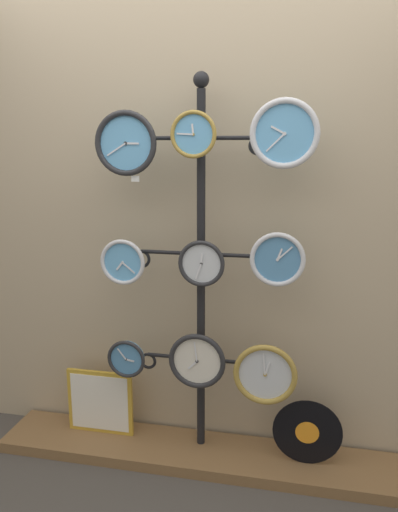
{
  "coord_description": "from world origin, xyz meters",
  "views": [
    {
      "loc": [
        0.5,
        -2.0,
        1.66
      ],
      "look_at": [
        0.0,
        0.36,
        1.13
      ],
      "focal_mm": 35.0,
      "sensor_mm": 36.0,
      "label": 1
    }
  ],
  "objects_px": {
    "clock_middle_center": "(202,263)",
    "clock_bottom_center": "(197,361)",
    "clock_middle_right": "(278,259)",
    "clock_bottom_right": "(265,374)",
    "clock_top_center": "(194,134)",
    "clock_bottom_left": "(127,359)",
    "picture_frame": "(100,402)",
    "display_stand": "(201,335)",
    "clock_top_right": "(285,134)",
    "vinyl_record": "(307,432)",
    "clock_middle_left": "(123,262)",
    "clock_top_left": "(126,143)"
  },
  "relations": [
    {
      "from": "clock_middle_center",
      "to": "clock_bottom_center",
      "type": "distance_m",
      "value": 0.51
    },
    {
      "from": "clock_middle_right",
      "to": "clock_bottom_right",
      "type": "distance_m",
      "value": 0.58
    },
    {
      "from": "clock_middle_center",
      "to": "clock_bottom_center",
      "type": "height_order",
      "value": "clock_middle_center"
    },
    {
      "from": "clock_top_center",
      "to": "clock_middle_center",
      "type": "distance_m",
      "value": 0.62
    },
    {
      "from": "clock_bottom_center",
      "to": "clock_bottom_left",
      "type": "bearing_deg",
      "value": -178.4
    },
    {
      "from": "clock_middle_center",
      "to": "picture_frame",
      "type": "height_order",
      "value": "clock_middle_center"
    },
    {
      "from": "clock_bottom_left",
      "to": "clock_bottom_right",
      "type": "xyz_separation_m",
      "value": [
        0.73,
        -0.01,
        -0.01
      ]
    },
    {
      "from": "display_stand",
      "to": "clock_bottom_right",
      "type": "distance_m",
      "value": 0.39
    },
    {
      "from": "clock_top_center",
      "to": "clock_top_right",
      "type": "relative_size",
      "value": 0.7
    },
    {
      "from": "clock_bottom_left",
      "to": "vinyl_record",
      "type": "xyz_separation_m",
      "value": [
        0.95,
        0.04,
        -0.33
      ]
    },
    {
      "from": "clock_middle_right",
      "to": "vinyl_record",
      "type": "bearing_deg",
      "value": 4.26
    },
    {
      "from": "clock_middle_left",
      "to": "picture_frame",
      "type": "xyz_separation_m",
      "value": [
        -0.2,
        0.08,
        -0.84
      ]
    },
    {
      "from": "clock_bottom_center",
      "to": "picture_frame",
      "type": "relative_size",
      "value": 0.78
    },
    {
      "from": "display_stand",
      "to": "clock_bottom_left",
      "type": "height_order",
      "value": "display_stand"
    },
    {
      "from": "clock_middle_right",
      "to": "clock_bottom_center",
      "type": "relative_size",
      "value": 0.89
    },
    {
      "from": "clock_middle_right",
      "to": "picture_frame",
      "type": "height_order",
      "value": "clock_middle_right"
    },
    {
      "from": "clock_top_right",
      "to": "clock_middle_center",
      "type": "bearing_deg",
      "value": 177.36
    },
    {
      "from": "clock_top_left",
      "to": "vinyl_record",
      "type": "relative_size",
      "value": 0.88
    },
    {
      "from": "display_stand",
      "to": "clock_middle_center",
      "type": "xyz_separation_m",
      "value": [
        0.02,
        -0.08,
        0.41
      ]
    },
    {
      "from": "clock_top_center",
      "to": "display_stand",
      "type": "bearing_deg",
      "value": 83.48
    },
    {
      "from": "clock_top_right",
      "to": "clock_middle_left",
      "type": "height_order",
      "value": "clock_top_right"
    },
    {
      "from": "clock_middle_right",
      "to": "clock_top_center",
      "type": "bearing_deg",
      "value": -175.9
    },
    {
      "from": "clock_bottom_center",
      "to": "clock_bottom_right",
      "type": "height_order",
      "value": "clock_bottom_center"
    },
    {
      "from": "clock_bottom_center",
      "to": "clock_bottom_right",
      "type": "relative_size",
      "value": 0.94
    },
    {
      "from": "clock_middle_left",
      "to": "vinyl_record",
      "type": "distance_m",
      "value": 1.28
    },
    {
      "from": "display_stand",
      "to": "clock_bottom_left",
      "type": "xyz_separation_m",
      "value": [
        -0.38,
        -0.1,
        -0.12
      ]
    },
    {
      "from": "clock_top_center",
      "to": "clock_top_right",
      "type": "distance_m",
      "value": 0.41
    },
    {
      "from": "clock_bottom_right",
      "to": "picture_frame",
      "type": "bearing_deg",
      "value": 173.69
    },
    {
      "from": "clock_top_left",
      "to": "clock_middle_left",
      "type": "distance_m",
      "value": 0.59
    },
    {
      "from": "clock_middle_right",
      "to": "clock_bottom_center",
      "type": "distance_m",
      "value": 0.67
    },
    {
      "from": "clock_top_center",
      "to": "vinyl_record",
      "type": "relative_size",
      "value": 0.62
    },
    {
      "from": "clock_middle_center",
      "to": "clock_middle_right",
      "type": "distance_m",
      "value": 0.37
    },
    {
      "from": "clock_top_right",
      "to": "vinyl_record",
      "type": "height_order",
      "value": "clock_top_right"
    },
    {
      "from": "clock_middle_left",
      "to": "clock_bottom_center",
      "type": "relative_size",
      "value": 0.79
    },
    {
      "from": "clock_middle_left",
      "to": "picture_frame",
      "type": "distance_m",
      "value": 0.87
    },
    {
      "from": "clock_middle_center",
      "to": "clock_bottom_left",
      "type": "xyz_separation_m",
      "value": [
        -0.4,
        -0.02,
        -0.53
      ]
    },
    {
      "from": "clock_middle_center",
      "to": "clock_bottom_center",
      "type": "xyz_separation_m",
      "value": [
        -0.02,
        -0.01,
        -0.51
      ]
    },
    {
      "from": "display_stand",
      "to": "clock_middle_left",
      "type": "xyz_separation_m",
      "value": [
        -0.38,
        -0.09,
        0.4
      ]
    },
    {
      "from": "picture_frame",
      "to": "clock_bottom_right",
      "type": "bearing_deg",
      "value": -6.31
    },
    {
      "from": "clock_middle_center",
      "to": "picture_frame",
      "type": "relative_size",
      "value": 0.61
    },
    {
      "from": "clock_top_left",
      "to": "picture_frame",
      "type": "xyz_separation_m",
      "value": [
        -0.24,
        0.09,
        -1.43
      ]
    },
    {
      "from": "clock_bottom_center",
      "to": "clock_middle_center",
      "type": "bearing_deg",
      "value": 30.66
    },
    {
      "from": "clock_top_right",
      "to": "clock_bottom_left",
      "type": "bearing_deg",
      "value": -179.65
    },
    {
      "from": "display_stand",
      "to": "clock_top_center",
      "type": "distance_m",
      "value": 1.03
    },
    {
      "from": "clock_top_right",
      "to": "clock_bottom_center",
      "type": "xyz_separation_m",
      "value": [
        -0.4,
        0.01,
        -1.13
      ]
    },
    {
      "from": "picture_frame",
      "to": "display_stand",
      "type": "bearing_deg",
      "value": 1.54
    },
    {
      "from": "clock_top_right",
      "to": "clock_middle_right",
      "type": "xyz_separation_m",
      "value": [
        -0.01,
        0.02,
        -0.58
      ]
    },
    {
      "from": "clock_middle_center",
      "to": "clock_bottom_center",
      "type": "relative_size",
      "value": 0.79
    },
    {
      "from": "clock_top_right",
      "to": "clock_bottom_right",
      "type": "relative_size",
      "value": 0.98
    },
    {
      "from": "clock_middle_left",
      "to": "clock_middle_right",
      "type": "bearing_deg",
      "value": 0.99
    }
  ]
}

